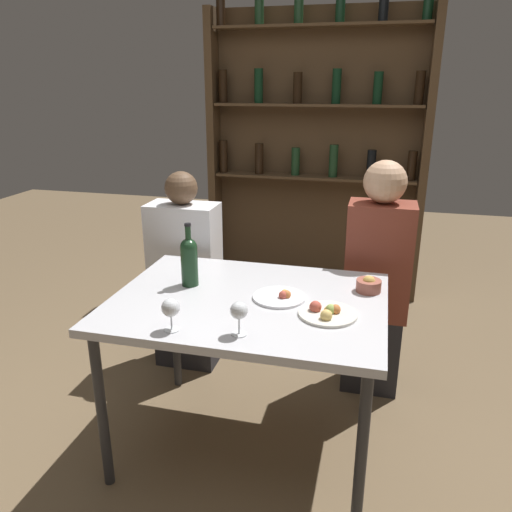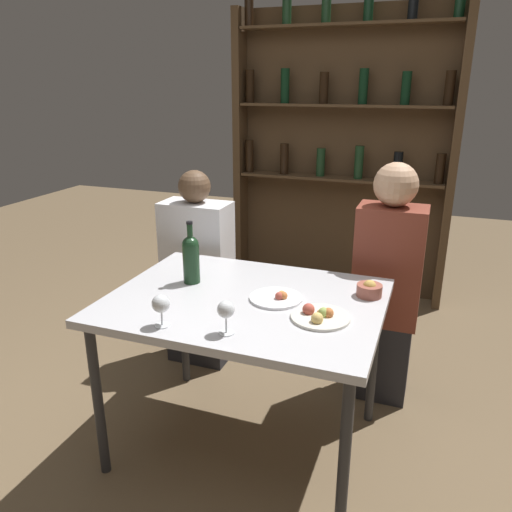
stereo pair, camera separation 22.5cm
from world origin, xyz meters
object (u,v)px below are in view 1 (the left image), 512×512
(food_plate_0, at_px, (280,297))
(food_plate_1, at_px, (327,312))
(wine_glass_0, at_px, (239,312))
(wine_glass_1, at_px, (171,309))
(wine_bottle, at_px, (189,259))
(snack_bowl, at_px, (369,285))
(seated_person_right, at_px, (376,285))
(seated_person_left, at_px, (186,278))

(food_plate_0, distance_m, food_plate_1, 0.25)
(wine_glass_0, distance_m, wine_glass_1, 0.26)
(wine_glass_0, distance_m, food_plate_0, 0.38)
(wine_glass_0, bearing_deg, wine_bottle, 130.79)
(wine_bottle, xyz_separation_m, food_plate_0, (0.44, -0.05, -0.12))
(snack_bowl, height_order, seated_person_right, seated_person_right)
(wine_glass_1, relative_size, food_plate_0, 0.56)
(wine_glass_1, bearing_deg, snack_bowl, 38.38)
(wine_bottle, xyz_separation_m, seated_person_left, (-0.26, 0.57, -0.34))
(wine_glass_0, relative_size, seated_person_left, 0.11)
(snack_bowl, bearing_deg, food_plate_1, -117.46)
(wine_glass_0, height_order, food_plate_0, wine_glass_0)
(food_plate_1, xyz_separation_m, snack_bowl, (0.15, 0.29, 0.02))
(wine_glass_1, bearing_deg, wine_glass_0, 6.40)
(wine_glass_0, bearing_deg, snack_bowl, 49.71)
(wine_glass_1, relative_size, seated_person_right, 0.10)
(seated_person_left, bearing_deg, wine_bottle, -65.37)
(wine_glass_0, distance_m, food_plate_1, 0.39)
(wine_bottle, relative_size, wine_glass_0, 2.23)
(wine_glass_1, relative_size, snack_bowl, 1.16)
(seated_person_right, bearing_deg, food_plate_1, -104.47)
(seated_person_left, bearing_deg, seated_person_right, -0.00)
(wine_bottle, relative_size, wine_glass_1, 2.29)
(wine_glass_0, bearing_deg, seated_person_right, 63.36)
(wine_bottle, xyz_separation_m, snack_bowl, (0.81, 0.12, -0.09))
(seated_person_left, distance_m, seated_person_right, 1.11)
(wine_glass_0, relative_size, snack_bowl, 1.19)
(wine_glass_1, height_order, seated_person_right, seated_person_right)
(food_plate_0, height_order, seated_person_left, seated_person_left)
(food_plate_0, relative_size, snack_bowl, 2.07)
(food_plate_1, height_order, seated_person_left, seated_person_left)
(food_plate_1, distance_m, snack_bowl, 0.33)
(wine_glass_1, distance_m, seated_person_left, 1.11)
(wine_bottle, height_order, seated_person_left, seated_person_left)
(wine_bottle, distance_m, seated_person_right, 1.05)
(snack_bowl, distance_m, seated_person_left, 1.18)
(wine_glass_0, height_order, seated_person_left, seated_person_left)
(wine_glass_1, xyz_separation_m, snack_bowl, (0.71, 0.56, -0.06))
(food_plate_0, height_order, snack_bowl, snack_bowl)
(wine_glass_1, distance_m, seated_person_right, 1.27)
(wine_glass_0, distance_m, snack_bowl, 0.70)
(snack_bowl, relative_size, seated_person_left, 0.09)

